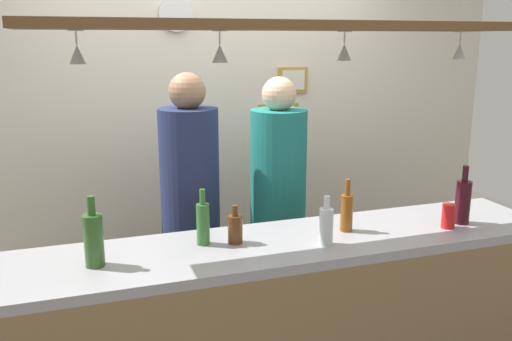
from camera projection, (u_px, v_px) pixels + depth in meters
back_wall at (211, 134)px, 3.79m from camera, size 4.40×0.06×2.60m
bar_counter at (299, 322)px, 2.46m from camera, size 2.70×0.55×1.04m
overhead_glass_rack at (286, 25)px, 2.34m from camera, size 2.20×0.36×0.04m
hanging_wineglass_far_left at (77, 53)px, 2.16m from camera, size 0.07×0.07×0.13m
hanging_wineglass_left at (220, 52)px, 2.28m from camera, size 0.07×0.07×0.13m
hanging_wineglass_center_left at (344, 51)px, 2.50m from camera, size 0.07×0.07×0.13m
hanging_wineglass_center at (459, 51)px, 2.62m from camera, size 0.07×0.07×0.13m
person_middle_navy_shirt at (190, 194)px, 3.13m from camera, size 0.34×0.34×1.77m
person_right_teal_shirt at (278, 190)px, 3.31m from camera, size 0.34×0.34×1.74m
bottle_beer_brown_stubby at (235, 228)px, 2.47m from camera, size 0.07×0.07×0.18m
bottle_beer_green_import at (203, 223)px, 2.45m from camera, size 0.06×0.06×0.26m
bottle_champagne_green at (94, 239)px, 2.21m from camera, size 0.08×0.08×0.30m
bottle_wine_dark_red at (463, 201)px, 2.73m from camera, size 0.08×0.08×0.30m
bottle_beer_amber_tall at (347, 211)px, 2.62m from camera, size 0.06×0.06×0.26m
bottle_soda_clear at (326, 225)px, 2.45m from camera, size 0.06×0.06×0.23m
drink_can at (448, 216)px, 2.67m from camera, size 0.07×0.07×0.12m
picture_frame_lower_pair at (279, 116)px, 3.88m from camera, size 0.30×0.02×0.18m
picture_frame_upper_small at (293, 80)px, 3.85m from camera, size 0.22×0.02×0.18m
wall_clock at (176, 14)px, 3.49m from camera, size 0.22×0.03×0.22m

